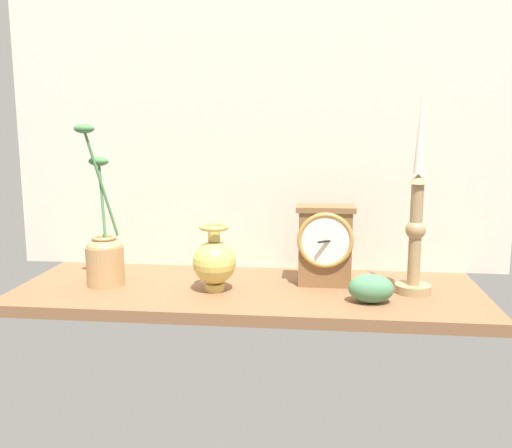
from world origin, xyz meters
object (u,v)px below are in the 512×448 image
object	(u,v)px
candlestick_tall_left	(416,225)
mantel_clock	(325,244)
brass_vase_jar	(104,252)
brass_vase_bulbous	(214,261)

from	to	relation	value
candlestick_tall_left	mantel_clock	bearing A→B (deg)	166.65
candlestick_tall_left	brass_vase_jar	xyz separation A→B (cm)	(-66.36, -1.17, -7.18)
brass_vase_jar	mantel_clock	bearing A→B (deg)	6.59
candlestick_tall_left	brass_vase_jar	world-z (taller)	candlestick_tall_left
mantel_clock	brass_vase_bulbous	distance (cm)	24.46
brass_vase_bulbous	brass_vase_jar	distance (cm)	24.83
mantel_clock	brass_vase_bulbous	xyz separation A→B (cm)	(-23.20, -7.32, -2.59)
mantel_clock	brass_vase_jar	size ratio (longest dim) A/B	0.50
brass_vase_bulbous	brass_vase_jar	size ratio (longest dim) A/B	0.41
brass_vase_bulbous	brass_vase_jar	bearing A→B (deg)	175.89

